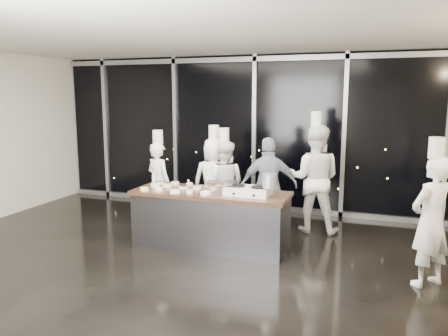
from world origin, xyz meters
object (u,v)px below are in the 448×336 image
object	(u,v)px
frying_pan	(227,183)
chef_far_left	(159,182)
demo_counter	(211,219)
chef_center	(224,184)
stock_pot	(270,181)
stove	(248,191)
chef_left	(214,180)
chef_right	(314,178)
chef_side	(431,220)
guest	(269,186)

from	to	relation	value
frying_pan	chef_far_left	xyz separation A→B (m)	(-1.67, 0.93, -0.27)
demo_counter	chef_center	size ratio (longest dim) A/B	1.36
demo_counter	stock_pot	xyz separation A→B (m)	(0.95, -0.06, 0.69)
stove	chef_far_left	world-z (taller)	chef_far_left
chef_left	chef_right	xyz separation A→B (m)	(1.81, 0.16, 0.13)
chef_far_left	chef_side	distance (m)	4.67
chef_far_left	chef_right	xyz separation A→B (m)	(2.80, 0.47, 0.16)
demo_counter	guest	distance (m)	1.26
stock_pot	guest	distance (m)	1.11
chef_right	chef_center	bearing A→B (deg)	7.75
guest	chef_right	world-z (taller)	chef_right
stock_pot	chef_center	xyz separation A→B (m)	(-1.12, 1.15, -0.34)
demo_counter	chef_far_left	bearing A→B (deg)	147.03
stock_pot	guest	size ratio (longest dim) A/B	0.12
chef_left	chef_right	bearing A→B (deg)	172.91
frying_pan	stock_pot	xyz separation A→B (m)	(0.67, -0.03, 0.08)
stock_pot	chef_far_left	size ratio (longest dim) A/B	0.12
frying_pan	chef_side	size ratio (longest dim) A/B	0.24
chef_center	chef_far_left	bearing A→B (deg)	4.52
demo_counter	chef_center	distance (m)	1.16
stock_pot	chef_center	bearing A→B (deg)	134.34
frying_pan	chef_side	bearing A→B (deg)	-6.44
demo_counter	frying_pan	xyz separation A→B (m)	(0.28, -0.03, 0.61)
chef_side	chef_right	bearing A→B (deg)	-90.47
guest	chef_side	bearing A→B (deg)	128.98
stock_pot	chef_side	world-z (taller)	chef_side
demo_counter	chef_far_left	world-z (taller)	chef_far_left
demo_counter	chef_side	xyz separation A→B (m)	(3.10, -0.40, 0.40)
stove	chef_center	size ratio (longest dim) A/B	0.37
chef_left	chef_side	xyz separation A→B (m)	(3.50, -1.61, 0.03)
stove	stock_pot	bearing A→B (deg)	-2.63
demo_counter	stove	size ratio (longest dim) A/B	3.66
chef_right	chef_side	distance (m)	2.45
stove	frying_pan	xyz separation A→B (m)	(-0.34, 0.00, 0.10)
stove	chef_right	world-z (taller)	chef_right
demo_counter	chef_right	distance (m)	2.03
chef_side	stove	bearing A→B (deg)	-52.50
stove	guest	world-z (taller)	guest
chef_right	guest	bearing A→B (deg)	26.00
chef_far_left	chef_right	distance (m)	2.84
chef_left	guest	xyz separation A→B (m)	(1.10, -0.23, 0.02)
chef_left	frying_pan	bearing A→B (deg)	106.77
demo_counter	chef_side	distance (m)	3.15
chef_left	chef_center	world-z (taller)	chef_left
frying_pan	chef_right	distance (m)	1.80
stove	chef_far_left	xyz separation A→B (m)	(-2.00, 0.93, -0.18)
chef_left	guest	bearing A→B (deg)	156.22
guest	chef_far_left	bearing A→B (deg)	-18.80
stock_pot	guest	bearing A→B (deg)	104.04
stock_pot	chef_right	world-z (taller)	chef_right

